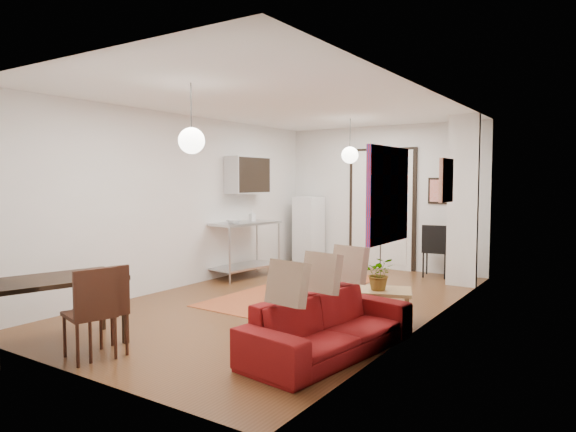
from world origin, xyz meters
The scene contains 27 objects.
floor centered at (0.00, 0.00, 0.00)m, with size 7.00×7.00×0.00m, color brown.
ceiling centered at (0.00, 0.00, 2.90)m, with size 4.20×7.00×0.02m, color white.
wall_back centered at (0.00, 3.50, 1.45)m, with size 4.20×0.02×2.90m, color silver.
wall_front centered at (0.00, -3.50, 1.45)m, with size 4.20×0.02×2.90m, color silver.
wall_left centered at (-2.10, 0.00, 1.45)m, with size 0.02×7.00×2.90m, color silver.
wall_right centered at (2.10, 0.00, 1.45)m, with size 0.02×7.00×2.90m, color silver.
double_doors centered at (0.00, 3.46, 1.20)m, with size 1.44×0.06×2.50m, color white.
stub_partition centered at (1.85, 2.55, 1.45)m, with size 0.50×0.10×2.90m, color silver.
wall_cabinet centered at (-1.92, 1.50, 1.90)m, with size 0.35×1.00×0.70m, color silver.
painting_popart centered at (2.08, -1.25, 1.65)m, with size 0.05×1.00×1.00m, color red.
painting_abstract centered at (2.08, 0.80, 1.80)m, with size 0.05×0.50×0.60m, color beige.
poster_back centered at (1.15, 3.47, 1.60)m, with size 0.40×0.03×0.50m, color red.
print_left centered at (-2.07, 2.00, 1.95)m, with size 0.03×0.44×0.54m, color olive.
pendant_back centered at (0.00, 2.00, 2.25)m, with size 0.30×0.30×0.80m.
pendant_front centered at (0.00, -2.00, 2.25)m, with size 0.30×0.30×0.80m.
kilim_rug centered at (-0.30, 0.75, 0.00)m, with size 1.38×3.67×0.01m, color #B8632E.
sofa centered at (1.63, -1.70, 0.30)m, with size 0.81×2.07×0.60m, color maroon.
coffee_table centered at (1.51, -0.37, 0.37)m, with size 1.09×0.85×0.43m.
potted_plant centered at (1.61, -0.37, 0.64)m, with size 0.33×0.38×0.42m, color #315B29.
kitchen_counter centered at (-1.74, 1.16, 0.69)m, with size 0.85×1.42×1.03m.
bowl centered at (-1.75, 0.86, 1.06)m, with size 0.24×0.24×0.06m, color beige.
soap_bottle centered at (-1.75, 1.41, 1.14)m, with size 0.10×0.10×0.21m, color teal.
fridge centered at (-1.55, 3.15, 0.72)m, with size 0.51×0.51×1.45m, color white.
dining_table centered at (-0.93, -3.15, 0.68)m, with size 1.13×1.54×0.76m.
dining_chair_near centered at (-0.33, -2.92, 0.54)m, with size 0.55×0.69×0.94m.
dining_chair_far centered at (-0.33, -3.06, 0.54)m, with size 0.55×0.69×0.94m.
black_side_chair centered at (1.22, 3.24, 0.58)m, with size 0.51×0.51×0.98m.
Camera 1 is at (4.15, -6.29, 1.80)m, focal length 32.00 mm.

